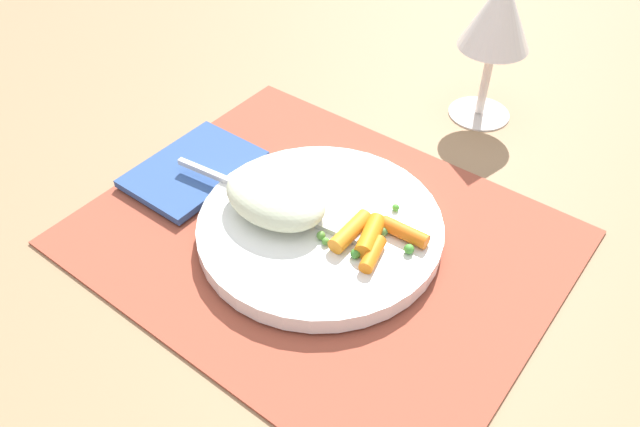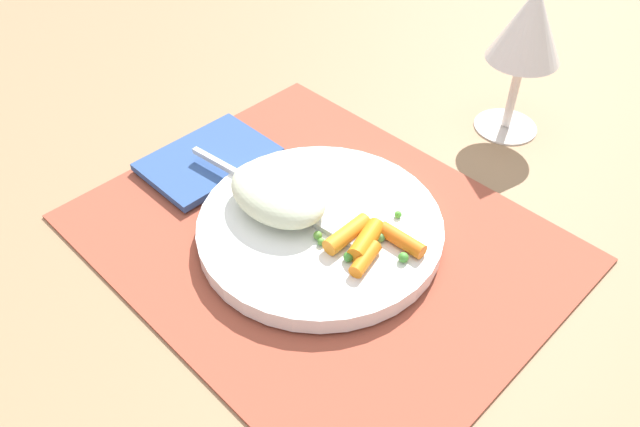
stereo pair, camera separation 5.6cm
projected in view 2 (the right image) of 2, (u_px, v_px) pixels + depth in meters
The scene contains 9 objects.
ground_plane at pixel (320, 239), 0.61m from camera, with size 2.40×2.40×0.00m, color #997551.
placemat at pixel (320, 236), 0.60m from camera, with size 0.43×0.35×0.01m, color #9E4733.
plate at pixel (320, 228), 0.60m from camera, with size 0.23×0.23×0.02m, color white.
rice_mound at pixel (278, 193), 0.59m from camera, with size 0.10×0.07×0.04m, color beige.
carrot_portion at pixel (369, 241), 0.56m from camera, with size 0.07×0.07×0.02m.
pea_scatter at pixel (364, 245), 0.56m from camera, with size 0.08×0.08×0.01m.
fork at pixel (287, 201), 0.61m from camera, with size 0.21×0.04×0.01m.
wine_glass at pixel (529, 29), 0.65m from camera, with size 0.08×0.08×0.17m.
napkin at pixel (209, 159), 0.68m from camera, with size 0.10×0.13×0.01m, color #33518C.
Camera 2 is at (0.30, -0.30, 0.43)m, focal length 35.32 mm.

